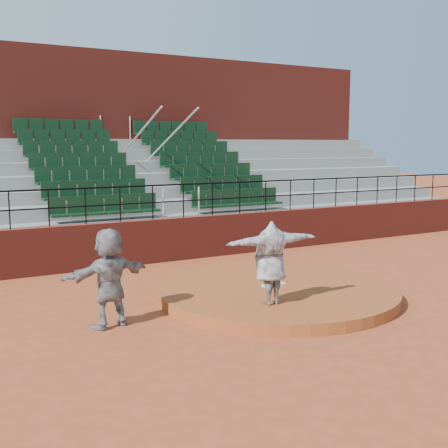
% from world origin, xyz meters
% --- Properties ---
extents(ground, '(90.00, 90.00, 0.00)m').
position_xyz_m(ground, '(0.00, 0.00, 0.00)').
color(ground, '#A24624').
rests_on(ground, ground).
extents(pitchers_mound, '(5.50, 5.50, 0.25)m').
position_xyz_m(pitchers_mound, '(0.00, 0.00, 0.12)').
color(pitchers_mound, '#994922').
rests_on(pitchers_mound, ground).
extents(pitching_rubber, '(0.60, 0.15, 0.03)m').
position_xyz_m(pitching_rubber, '(0.00, 0.15, 0.27)').
color(pitching_rubber, white).
rests_on(pitching_rubber, pitchers_mound).
extents(boundary_wall, '(24.00, 0.30, 1.30)m').
position_xyz_m(boundary_wall, '(0.00, 5.00, 0.65)').
color(boundary_wall, maroon).
rests_on(boundary_wall, ground).
extents(wall_railing, '(24.04, 0.05, 1.03)m').
position_xyz_m(wall_railing, '(0.00, 5.00, 2.03)').
color(wall_railing, black).
rests_on(wall_railing, boundary_wall).
extents(seating_deck, '(24.00, 5.97, 4.63)m').
position_xyz_m(seating_deck, '(0.00, 8.65, 1.44)').
color(seating_deck, gray).
rests_on(seating_deck, ground).
extents(press_box_facade, '(24.00, 3.00, 7.10)m').
position_xyz_m(press_box_facade, '(0.00, 12.60, 3.55)').
color(press_box_facade, maroon).
rests_on(press_box_facade, ground).
extents(pitcher, '(2.14, 0.65, 1.72)m').
position_xyz_m(pitcher, '(-0.94, -1.08, 1.11)').
color(pitcher, black).
rests_on(pitcher, pitchers_mound).
extents(fielder, '(1.87, 0.89, 1.93)m').
position_xyz_m(fielder, '(-4.02, -0.13, 0.97)').
color(fielder, black).
rests_on(fielder, ground).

